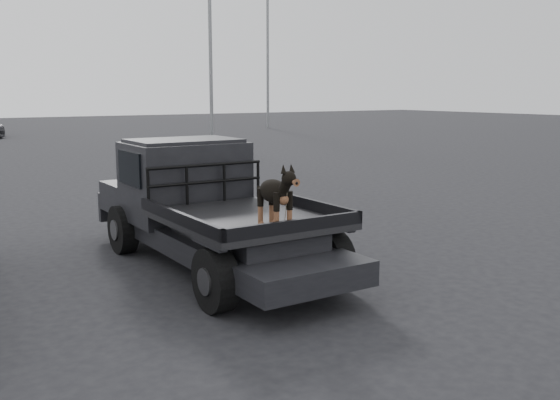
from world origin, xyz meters
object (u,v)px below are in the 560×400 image
flatbed_ute (213,236)px  floodlight_far (268,18)px  dog (275,196)px  floodlight_mid (210,0)px

flatbed_ute → floodlight_far: (19.25, 29.70, 7.02)m
dog → floodlight_mid: 25.66m
dog → floodlight_far: size_ratio=0.05×
floodlight_mid → flatbed_ute: bearing=-116.6°
floodlight_mid → floodlight_far: (8.77, 8.75, 0.48)m
dog → floodlight_far: floodlight_far is taller
flatbed_ute → floodlight_far: size_ratio=0.39×
dog → floodlight_mid: (10.53, 22.70, 5.71)m
flatbed_ute → floodlight_mid: floodlight_mid is taller
floodlight_mid → floodlight_far: 12.40m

